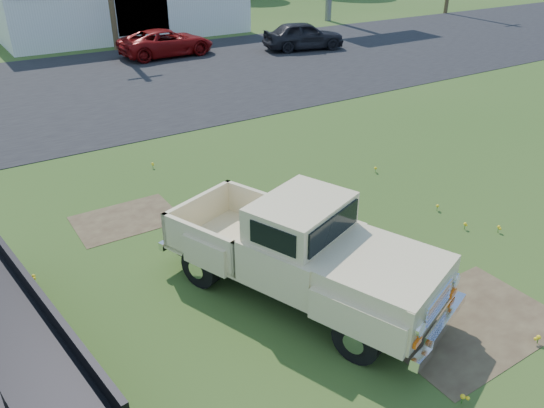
{
  "coord_description": "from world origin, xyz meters",
  "views": [
    {
      "loc": [
        -4.92,
        -6.97,
        5.75
      ],
      "look_at": [
        0.27,
        1.0,
        0.83
      ],
      "focal_mm": 35.0,
      "sensor_mm": 36.0,
      "label": 1
    }
  ],
  "objects": [
    {
      "name": "vintage_pickup_truck",
      "position": [
        -0.37,
        -0.85,
        0.94
      ],
      "size": [
        3.69,
        5.55,
        1.88
      ],
      "primitive_type": null,
      "rotation": [
        0.0,
        0.0,
        0.36
      ],
      "color": "beige",
      "rests_on": "ground"
    },
    {
      "name": "dark_sedan",
      "position": [
        12.45,
        16.62,
        0.73
      ],
      "size": [
        4.59,
        2.76,
        1.46
      ],
      "primitive_type": "imported",
      "rotation": [
        0.0,
        0.0,
        1.31
      ],
      "color": "black",
      "rests_on": "ground"
    },
    {
      "name": "dirt_patch_b",
      "position": [
        -2.0,
        3.5,
        0.0
      ],
      "size": [
        2.2,
        1.6,
        0.01
      ],
      "primitive_type": "cube",
      "color": "#473526",
      "rests_on": "ground"
    },
    {
      "name": "red_pickup",
      "position": [
        5.65,
        19.06,
        0.67
      ],
      "size": [
        4.87,
        2.39,
        1.33
      ],
      "primitive_type": "imported",
      "rotation": [
        0.0,
        0.0,
        1.61
      ],
      "color": "maroon",
      "rests_on": "ground"
    },
    {
      "name": "dirt_patch_a",
      "position": [
        1.5,
        -3.0,
        0.0
      ],
      "size": [
        3.0,
        2.0,
        0.01
      ],
      "primitive_type": "cube",
      "color": "#473526",
      "rests_on": "ground"
    },
    {
      "name": "asphalt_lot",
      "position": [
        0.0,
        15.0,
        0.0
      ],
      "size": [
        90.0,
        14.0,
        0.02
      ],
      "primitive_type": "cube",
      "color": "black",
      "rests_on": "ground"
    },
    {
      "name": "ground",
      "position": [
        0.0,
        0.0,
        0.0
      ],
      "size": [
        140.0,
        140.0,
        0.0
      ],
      "primitive_type": "plane",
      "color": "#2D4E19",
      "rests_on": "ground"
    }
  ]
}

